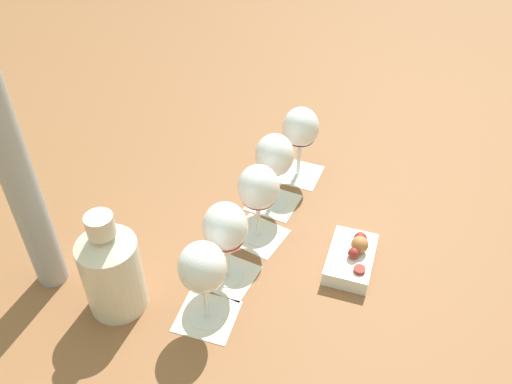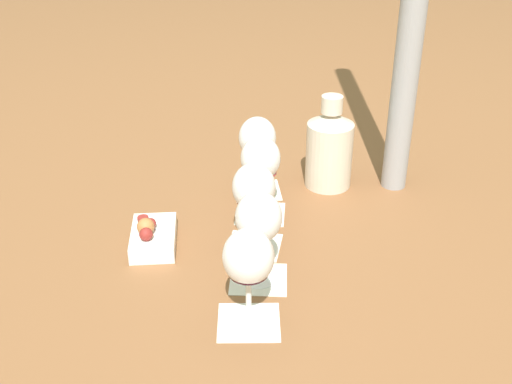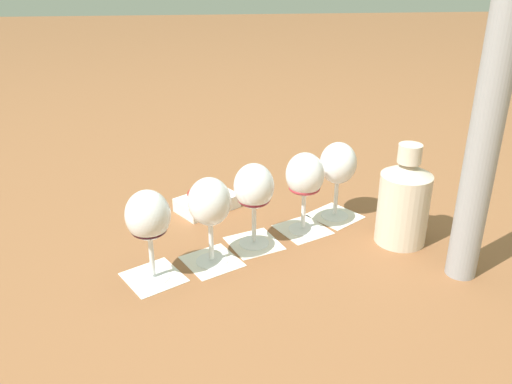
{
  "view_description": "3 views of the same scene",
  "coord_description": "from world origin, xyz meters",
  "px_view_note": "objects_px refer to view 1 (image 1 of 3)",
  "views": [
    {
      "loc": [
        -0.47,
        -0.63,
        0.79
      ],
      "look_at": [
        0.0,
        0.0,
        0.12
      ],
      "focal_mm": 38.0,
      "sensor_mm": 36.0,
      "label": 1
    },
    {
      "loc": [
        0.89,
        0.53,
        0.69
      ],
      "look_at": [
        0.0,
        0.0,
        0.12
      ],
      "focal_mm": 45.0,
      "sensor_mm": 36.0,
      "label": 2
    },
    {
      "loc": [
        0.09,
        0.97,
        0.57
      ],
      "look_at": [
        0.0,
        0.0,
        0.12
      ],
      "focal_mm": 38.0,
      "sensor_mm": 36.0,
      "label": 3
    }
  ],
  "objects_px": {
    "wine_glass_3": "(275,158)",
    "wine_glass_1": "(225,229)",
    "ceramic_vase": "(111,268)",
    "snack_dish": "(352,257)",
    "wine_glass_4": "(301,130)",
    "wine_glass_0": "(203,271)",
    "wine_glass_2": "(259,191)"
  },
  "relations": [
    {
      "from": "ceramic_vase",
      "to": "snack_dish",
      "type": "relative_size",
      "value": 1.34
    },
    {
      "from": "wine_glass_4",
      "to": "snack_dish",
      "type": "xyz_separation_m",
      "value": [
        -0.1,
        -0.28,
        -0.1
      ]
    },
    {
      "from": "wine_glass_4",
      "to": "ceramic_vase",
      "type": "xyz_separation_m",
      "value": [
        -0.5,
        -0.09,
        -0.03
      ]
    },
    {
      "from": "wine_glass_2",
      "to": "wine_glass_4",
      "type": "relative_size",
      "value": 1.0
    },
    {
      "from": "snack_dish",
      "to": "wine_glass_0",
      "type": "bearing_deg",
      "value": 167.83
    },
    {
      "from": "wine_glass_4",
      "to": "ceramic_vase",
      "type": "bearing_deg",
      "value": -169.31
    },
    {
      "from": "wine_glass_0",
      "to": "ceramic_vase",
      "type": "height_order",
      "value": "ceramic_vase"
    },
    {
      "from": "wine_glass_4",
      "to": "ceramic_vase",
      "type": "distance_m",
      "value": 0.51
    },
    {
      "from": "wine_glass_2",
      "to": "wine_glass_0",
      "type": "bearing_deg",
      "value": -151.23
    },
    {
      "from": "wine_glass_0",
      "to": "wine_glass_1",
      "type": "distance_m",
      "value": 0.1
    },
    {
      "from": "wine_glass_3",
      "to": "wine_glass_4",
      "type": "height_order",
      "value": "same"
    },
    {
      "from": "wine_glass_2",
      "to": "ceramic_vase",
      "type": "bearing_deg",
      "value": 177.26
    },
    {
      "from": "wine_glass_0",
      "to": "wine_glass_4",
      "type": "bearing_deg",
      "value": 28.86
    },
    {
      "from": "wine_glass_2",
      "to": "snack_dish",
      "type": "distance_m",
      "value": 0.22
    },
    {
      "from": "wine_glass_2",
      "to": "snack_dish",
      "type": "bearing_deg",
      "value": -59.99
    },
    {
      "from": "wine_glass_4",
      "to": "snack_dish",
      "type": "height_order",
      "value": "wine_glass_4"
    },
    {
      "from": "wine_glass_1",
      "to": "snack_dish",
      "type": "distance_m",
      "value": 0.26
    },
    {
      "from": "wine_glass_1",
      "to": "ceramic_vase",
      "type": "relative_size",
      "value": 0.82
    },
    {
      "from": "ceramic_vase",
      "to": "wine_glass_1",
      "type": "bearing_deg",
      "value": -18.42
    },
    {
      "from": "wine_glass_1",
      "to": "wine_glass_4",
      "type": "bearing_deg",
      "value": 27.31
    },
    {
      "from": "wine_glass_3",
      "to": "ceramic_vase",
      "type": "relative_size",
      "value": 0.82
    },
    {
      "from": "wine_glass_1",
      "to": "wine_glass_2",
      "type": "xyz_separation_m",
      "value": [
        0.11,
        0.05,
        -0.0
      ]
    },
    {
      "from": "wine_glass_0",
      "to": "ceramic_vase",
      "type": "distance_m",
      "value": 0.17
    },
    {
      "from": "wine_glass_1",
      "to": "snack_dish",
      "type": "bearing_deg",
      "value": -29.85
    },
    {
      "from": "wine_glass_0",
      "to": "wine_glass_4",
      "type": "distance_m",
      "value": 0.45
    },
    {
      "from": "wine_glass_1",
      "to": "ceramic_vase",
      "type": "distance_m",
      "value": 0.21
    },
    {
      "from": "wine_glass_3",
      "to": "wine_glass_1",
      "type": "bearing_deg",
      "value": -150.42
    },
    {
      "from": "snack_dish",
      "to": "wine_glass_4",
      "type": "bearing_deg",
      "value": 70.35
    },
    {
      "from": "wine_glass_0",
      "to": "wine_glass_1",
      "type": "xyz_separation_m",
      "value": [
        0.08,
        0.06,
        0.0
      ]
    },
    {
      "from": "wine_glass_3",
      "to": "wine_glass_0",
      "type": "bearing_deg",
      "value": -149.0
    },
    {
      "from": "wine_glass_0",
      "to": "wine_glass_3",
      "type": "relative_size",
      "value": 1.0
    },
    {
      "from": "wine_glass_0",
      "to": "wine_glass_2",
      "type": "xyz_separation_m",
      "value": [
        0.19,
        0.11,
        0.0
      ]
    }
  ]
}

